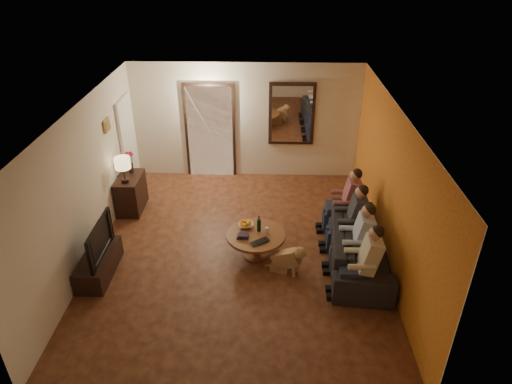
{
  "coord_description": "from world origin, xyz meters",
  "views": [
    {
      "loc": [
        0.5,
        -6.5,
        4.91
      ],
      "look_at": [
        0.3,
        0.3,
        1.05
      ],
      "focal_mm": 32.0,
      "sensor_mm": 36.0,
      "label": 1
    }
  ],
  "objects_px": {
    "person_c": "(352,221)",
    "person_d": "(347,203)",
    "bowl": "(246,225)",
    "dresser": "(131,193)",
    "person_a": "(364,265)",
    "table_lamp": "(124,170)",
    "tv": "(94,240)",
    "laptop": "(261,243)",
    "tv_stand": "(99,264)",
    "person_b": "(358,242)",
    "wine_bottle": "(259,223)",
    "sofa": "(359,243)",
    "dog": "(286,258)",
    "coffee_table": "(256,245)"
  },
  "relations": [
    {
      "from": "coffee_table",
      "to": "bowl",
      "type": "relative_size",
      "value": 3.9
    },
    {
      "from": "person_c",
      "to": "person_d",
      "type": "bearing_deg",
      "value": 90.0
    },
    {
      "from": "dresser",
      "to": "coffee_table",
      "type": "distance_m",
      "value": 2.97
    },
    {
      "from": "sofa",
      "to": "bowl",
      "type": "bearing_deg",
      "value": 86.38
    },
    {
      "from": "table_lamp",
      "to": "person_b",
      "type": "distance_m",
      "value": 4.54
    },
    {
      "from": "person_b",
      "to": "wine_bottle",
      "type": "relative_size",
      "value": 3.87
    },
    {
      "from": "tv_stand",
      "to": "coffee_table",
      "type": "bearing_deg",
      "value": 12.37
    },
    {
      "from": "sofa",
      "to": "wine_bottle",
      "type": "xyz_separation_m",
      "value": [
        -1.7,
        0.18,
        0.26
      ]
    },
    {
      "from": "table_lamp",
      "to": "laptop",
      "type": "height_order",
      "value": "table_lamp"
    },
    {
      "from": "sofa",
      "to": "person_d",
      "type": "bearing_deg",
      "value": 11.51
    },
    {
      "from": "tv",
      "to": "bowl",
      "type": "xyz_separation_m",
      "value": [
        2.38,
        0.78,
        -0.19
      ]
    },
    {
      "from": "sofa",
      "to": "person_c",
      "type": "bearing_deg",
      "value": 23.6
    },
    {
      "from": "tv",
      "to": "laptop",
      "type": "bearing_deg",
      "value": -83.96
    },
    {
      "from": "person_b",
      "to": "bowl",
      "type": "height_order",
      "value": "person_b"
    },
    {
      "from": "person_c",
      "to": "person_d",
      "type": "xyz_separation_m",
      "value": [
        0.0,
        0.6,
        0.0
      ]
    },
    {
      "from": "person_b",
      "to": "wine_bottle",
      "type": "xyz_separation_m",
      "value": [
        -1.6,
        0.48,
        0.01
      ]
    },
    {
      "from": "person_d",
      "to": "laptop",
      "type": "xyz_separation_m",
      "value": [
        -1.55,
        -1.1,
        -0.14
      ]
    },
    {
      "from": "person_d",
      "to": "laptop",
      "type": "height_order",
      "value": "person_d"
    },
    {
      "from": "tv",
      "to": "laptop",
      "type": "relative_size",
      "value": 3.16
    },
    {
      "from": "person_a",
      "to": "table_lamp",
      "type": "bearing_deg",
      "value": 151.88
    },
    {
      "from": "tv_stand",
      "to": "sofa",
      "type": "height_order",
      "value": "sofa"
    },
    {
      "from": "tv_stand",
      "to": "person_c",
      "type": "bearing_deg",
      "value": 10.54
    },
    {
      "from": "dresser",
      "to": "bowl",
      "type": "relative_size",
      "value": 3.14
    },
    {
      "from": "person_c",
      "to": "person_d",
      "type": "distance_m",
      "value": 0.6
    },
    {
      "from": "person_a",
      "to": "bowl",
      "type": "height_order",
      "value": "person_a"
    },
    {
      "from": "tv",
      "to": "coffee_table",
      "type": "xyz_separation_m",
      "value": [
        2.56,
        0.56,
        -0.45
      ]
    },
    {
      "from": "dresser",
      "to": "person_a",
      "type": "distance_m",
      "value": 4.89
    },
    {
      "from": "person_a",
      "to": "dog",
      "type": "xyz_separation_m",
      "value": [
        -1.14,
        0.55,
        -0.32
      ]
    },
    {
      "from": "person_a",
      "to": "tv",
      "type": "bearing_deg",
      "value": 174.34
    },
    {
      "from": "tv_stand",
      "to": "person_a",
      "type": "height_order",
      "value": "person_a"
    },
    {
      "from": "tv",
      "to": "person_b",
      "type": "bearing_deg",
      "value": -87.51
    },
    {
      "from": "person_b",
      "to": "dog",
      "type": "height_order",
      "value": "person_b"
    },
    {
      "from": "dog",
      "to": "person_d",
      "type": "bearing_deg",
      "value": 65.16
    },
    {
      "from": "person_c",
      "to": "bowl",
      "type": "bearing_deg",
      "value": -179.95
    },
    {
      "from": "person_a",
      "to": "sofa",
      "type": "bearing_deg",
      "value": 83.66
    },
    {
      "from": "person_a",
      "to": "dresser",
      "type": "bearing_deg",
      "value": 149.6
    },
    {
      "from": "table_lamp",
      "to": "wine_bottle",
      "type": "xyz_separation_m",
      "value": [
        2.61,
        -1.17,
        -0.39
      ]
    },
    {
      "from": "table_lamp",
      "to": "person_b",
      "type": "bearing_deg",
      "value": -21.4
    },
    {
      "from": "person_b",
      "to": "laptop",
      "type": "relative_size",
      "value": 3.65
    },
    {
      "from": "person_c",
      "to": "coffee_table",
      "type": "bearing_deg",
      "value": -172.34
    },
    {
      "from": "tv",
      "to": "coffee_table",
      "type": "height_order",
      "value": "tv"
    },
    {
      "from": "table_lamp",
      "to": "tv",
      "type": "distance_m",
      "value": 1.86
    },
    {
      "from": "tv",
      "to": "dog",
      "type": "distance_m",
      "value": 3.1
    },
    {
      "from": "table_lamp",
      "to": "person_a",
      "type": "distance_m",
      "value": 4.79
    },
    {
      "from": "tv",
      "to": "laptop",
      "type": "height_order",
      "value": "tv"
    },
    {
      "from": "person_b",
      "to": "coffee_table",
      "type": "bearing_deg",
      "value": 167.09
    },
    {
      "from": "person_d",
      "to": "dog",
      "type": "relative_size",
      "value": 2.14
    },
    {
      "from": "bowl",
      "to": "laptop",
      "type": "xyz_separation_m",
      "value": [
        0.28,
        -0.5,
        -0.02
      ]
    },
    {
      "from": "tv",
      "to": "tv_stand",
      "type": "bearing_deg",
      "value": 0.0
    },
    {
      "from": "table_lamp",
      "to": "dog",
      "type": "relative_size",
      "value": 0.96
    }
  ]
}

